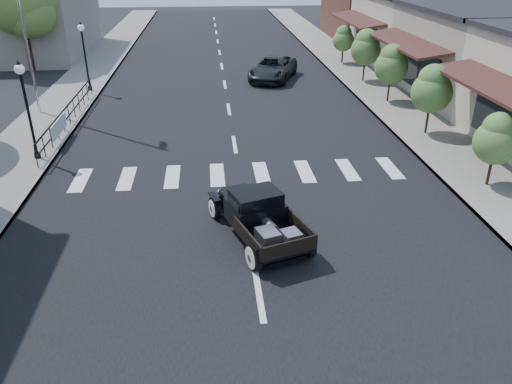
{
  "coord_description": "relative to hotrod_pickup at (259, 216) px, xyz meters",
  "views": [
    {
      "loc": [
        -0.99,
        -12.41,
        7.43
      ],
      "look_at": [
        0.27,
        0.51,
        1.0
      ],
      "focal_mm": 35.0,
      "sensor_mm": 36.0,
      "label": 1
    }
  ],
  "objects": [
    {
      "name": "sidewalk_left",
      "position": [
        -8.75,
        15.36,
        -0.62
      ],
      "size": [
        3.0,
        80.0,
        0.15
      ],
      "primitive_type": "cube",
      "color": "gray",
      "rests_on": "ground"
    },
    {
      "name": "low_building_left",
      "position": [
        -15.25,
        28.36,
        1.8
      ],
      "size": [
        10.0,
        12.0,
        5.0
      ],
      "primitive_type": "cube",
      "color": "gray",
      "rests_on": "ground"
    },
    {
      "name": "sidewalk_right",
      "position": [
        8.25,
        15.36,
        -0.62
      ],
      "size": [
        3.0,
        80.0,
        0.15
      ],
      "primitive_type": "cube",
      "color": "gray",
      "rests_on": "ground"
    },
    {
      "name": "big_tree_far",
      "position": [
        -12.75,
        22.36,
        2.82
      ],
      "size": [
        4.79,
        4.79,
        7.04
      ],
      "primitive_type": null,
      "color": "#577733",
      "rests_on": "ground"
    },
    {
      "name": "small_tree_e",
      "position": [
        8.05,
        22.13,
        0.65
      ],
      "size": [
        1.44,
        1.44,
        2.4
      ],
      "primitive_type": null,
      "color": "#497134",
      "rests_on": "sidewalk_right"
    },
    {
      "name": "storefront_mid",
      "position": [
        14.75,
        13.36,
        1.55
      ],
      "size": [
        10.0,
        9.0,
        4.5
      ],
      "primitive_type": "cube",
      "color": "gray",
      "rests_on": "ground"
    },
    {
      "name": "road_markings",
      "position": [
        -0.25,
        10.36,
        -0.7
      ],
      "size": [
        12.0,
        60.0,
        0.06
      ],
      "primitive_type": null,
      "color": "silver",
      "rests_on": "ground"
    },
    {
      "name": "storefront_far",
      "position": [
        14.75,
        22.36,
        1.55
      ],
      "size": [
        10.0,
        9.0,
        4.5
      ],
      "primitive_type": "cube",
      "color": "beige",
      "rests_on": "ground"
    },
    {
      "name": "small_tree_b",
      "position": [
        8.05,
        7.65,
        0.87
      ],
      "size": [
        1.7,
        1.7,
        2.84
      ],
      "primitive_type": null,
      "color": "#497134",
      "rests_on": "sidewalk_right"
    },
    {
      "name": "second_car",
      "position": [
        2.76,
        18.4,
        -0.02
      ],
      "size": [
        3.82,
        5.31,
        1.34
      ],
      "primitive_type": "imported",
      "rotation": [
        0.0,
        0.0,
        -0.37
      ],
      "color": "black",
      "rests_on": "ground"
    },
    {
      "name": "railing",
      "position": [
        -7.55,
        10.36,
        -0.05
      ],
      "size": [
        0.08,
        10.0,
        1.0
      ],
      "primitive_type": null,
      "color": "black",
      "rests_on": "sidewalk_left"
    },
    {
      "name": "hotrod_pickup",
      "position": [
        0.0,
        0.0,
        0.0
      ],
      "size": [
        3.07,
        4.41,
        1.39
      ],
      "primitive_type": null,
      "rotation": [
        0.0,
        0.0,
        0.33
      ],
      "color": "black",
      "rests_on": "ground"
    },
    {
      "name": "lamp_post_b",
      "position": [
        -7.85,
        6.36,
        1.29
      ],
      "size": [
        0.36,
        0.36,
        3.66
      ],
      "primitive_type": null,
      "color": "black",
      "rests_on": "sidewalk_left"
    },
    {
      "name": "small_tree_d",
      "position": [
        8.05,
        17.05,
        0.9
      ],
      "size": [
        1.73,
        1.73,
        2.89
      ],
      "primitive_type": null,
      "color": "#497134",
      "rests_on": "sidewalk_right"
    },
    {
      "name": "lamp_post_c",
      "position": [
        -7.85,
        16.36,
        1.29
      ],
      "size": [
        0.36,
        0.36,
        3.66
      ],
      "primitive_type": null,
      "color": "black",
      "rests_on": "sidewalk_left"
    },
    {
      "name": "small_tree_a",
      "position": [
        8.05,
        2.43,
        0.67
      ],
      "size": [
        1.46,
        1.46,
        2.43
      ],
      "primitive_type": null,
      "color": "#497134",
      "rests_on": "sidewalk_right"
    },
    {
      "name": "road",
      "position": [
        -0.25,
        15.36,
        -0.69
      ],
      "size": [
        14.0,
        80.0,
        0.02
      ],
      "primitive_type": "cube",
      "color": "black",
      "rests_on": "ground"
    },
    {
      "name": "small_tree_c",
      "position": [
        8.05,
        12.61,
        0.85
      ],
      "size": [
        1.68,
        1.68,
        2.8
      ],
      "primitive_type": null,
      "color": "#497134",
      "rests_on": "sidewalk_right"
    },
    {
      "name": "ground",
      "position": [
        -0.25,
        0.36,
        -0.7
      ],
      "size": [
        120.0,
        120.0,
        0.0
      ],
      "primitive_type": "plane",
      "color": "black",
      "rests_on": "ground"
    },
    {
      "name": "banner",
      "position": [
        -7.47,
        8.36,
        -0.25
      ],
      "size": [
        0.04,
        2.2,
        0.6
      ],
      "primitive_type": null,
      "color": "silver",
      "rests_on": "sidewalk_left"
    }
  ]
}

